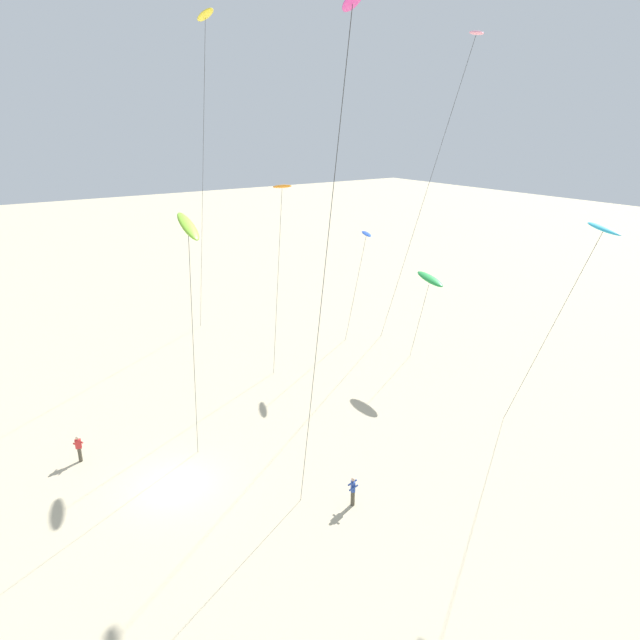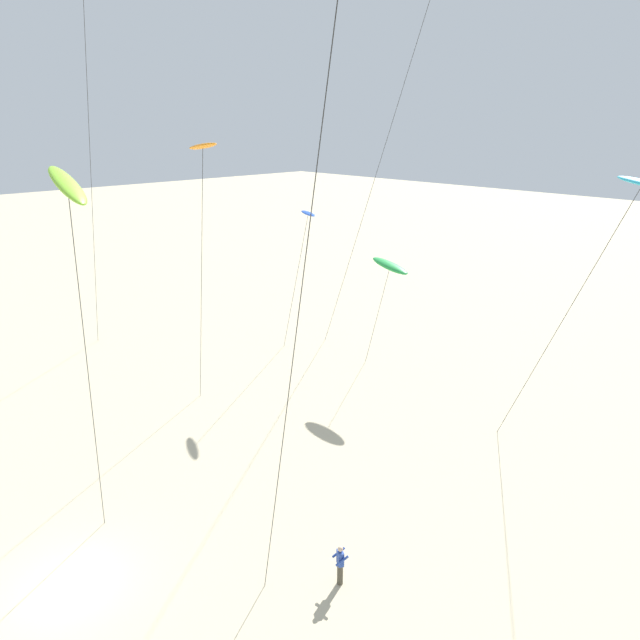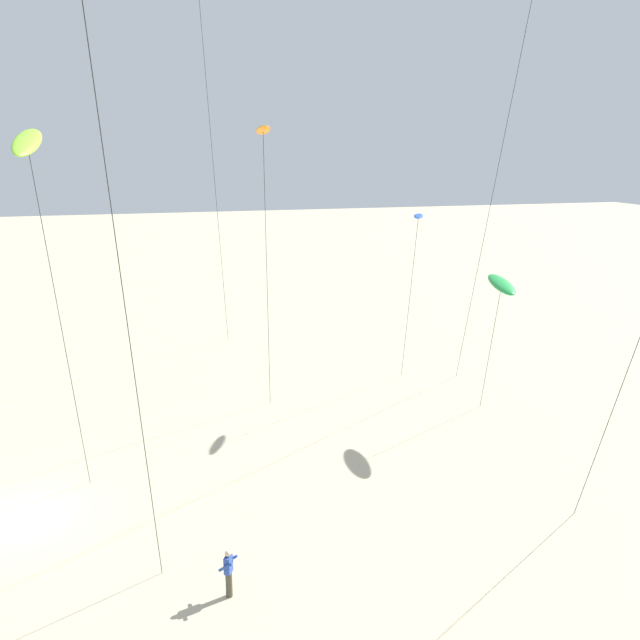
# 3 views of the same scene
# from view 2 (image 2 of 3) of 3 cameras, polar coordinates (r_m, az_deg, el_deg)

# --- Properties ---
(ground_plane) EXTENTS (260.00, 260.00, 0.00)m
(ground_plane) POSITION_cam_2_polar(r_m,az_deg,el_deg) (24.73, -23.85, -23.19)
(ground_plane) COLOR beige
(kite_lime) EXTENTS (4.63, 1.31, 15.05)m
(kite_lime) POSITION_cam_2_polar(r_m,az_deg,el_deg) (18.59, -24.15, 12.09)
(kite_lime) COLOR #8CD833
(kite_lime) RESTS_ON ground
(kite_orange) EXTENTS (4.53, 1.13, 15.26)m
(kite_orange) POSITION_cam_2_polar(r_m,az_deg,el_deg) (29.34, -11.77, 16.45)
(kite_orange) COLOR orange
(kite_orange) RESTS_ON ground
(kite_green) EXTENTS (3.98, 1.60, 7.89)m
(kite_green) POSITION_cam_2_polar(r_m,az_deg,el_deg) (36.17, 7.06, 5.44)
(kite_green) COLOR green
(kite_green) RESTS_ON ground
(kite_blue) EXTENTS (4.85, 1.53, 10.62)m
(kite_blue) POSITION_cam_2_polar(r_m,az_deg,el_deg) (37.04, -1.25, 10.46)
(kite_blue) COLOR blue
(kite_blue) RESTS_ON ground
(kite_cyan) EXTENTS (6.51, 1.74, 14.14)m
(kite_cyan) POSITION_cam_2_polar(r_m,az_deg,el_deg) (26.00, 29.55, 11.44)
(kite_cyan) COLOR #33BFE0
(kite_cyan) RESTS_ON ground
(kite_flyer_nearest) EXTENTS (0.71, 0.70, 1.67)m
(kite_flyer_nearest) POSITION_cam_2_polar(r_m,az_deg,el_deg) (22.38, 2.05, -23.40)
(kite_flyer_nearest) COLOR #4C4738
(kite_flyer_nearest) RESTS_ON ground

